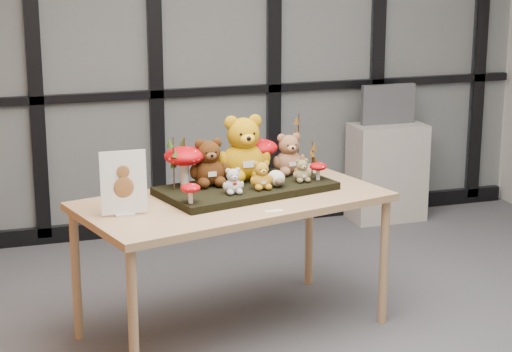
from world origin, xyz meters
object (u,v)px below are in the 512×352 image
object	(u,v)px
display_table	(233,209)
mushroom_back_left	(184,165)
bear_pooh_yellow	(243,144)
bear_tan_back	(289,151)
bear_beige_small	(302,169)
mushroom_front_right	(318,170)
sign_holder	(124,185)
monitor	(388,104)
mushroom_back_right	(259,155)
bear_small_yellow	(261,174)
bear_brown_medium	(208,160)
mushroom_front_left	(191,192)
bear_white_bow	(233,179)
cabinet	(387,172)
diorama_tray	(246,188)
plush_cream_hedgehog	(276,177)

from	to	relation	value
display_table	mushroom_back_left	size ratio (longest dim) A/B	7.34
bear_pooh_yellow	bear_tan_back	distance (m)	0.30
bear_beige_small	mushroom_front_right	bearing A→B (deg)	-10.06
sign_holder	monitor	bearing A→B (deg)	38.76
display_table	mushroom_front_right	bearing A→B (deg)	-6.30
mushroom_back_right	bear_small_yellow	bearing A→B (deg)	-106.13
bear_brown_medium	monitor	distance (m)	2.41
bear_small_yellow	mushroom_front_left	size ratio (longest dim) A/B	1.49
sign_holder	bear_brown_medium	bearing A→B (deg)	30.11
bear_white_bow	bear_pooh_yellow	bearing A→B (deg)	47.96
bear_small_yellow	mushroom_front_left	world-z (taller)	bear_small_yellow
bear_small_yellow	mushroom_front_right	bearing A→B (deg)	-1.07
bear_small_yellow	bear_beige_small	bearing A→B (deg)	2.21
mushroom_back_right	mushroom_front_left	xyz separation A→B (m)	(-0.52, -0.44, -0.06)
mushroom_back_right	mushroom_front_left	size ratio (longest dim) A/B	2.02
mushroom_front_right	monitor	bearing A→B (deg)	53.11
mushroom_front_left	mushroom_front_right	distance (m)	0.84
mushroom_front_right	cabinet	distance (m)	2.08
display_table	diorama_tray	bearing A→B (deg)	26.57
bear_pooh_yellow	display_table	bearing A→B (deg)	-134.83
mushroom_front_right	bear_white_bow	bearing A→B (deg)	-166.68
diorama_tray	bear_white_bow	distance (m)	0.21
display_table	mushroom_back_left	distance (m)	0.36
bear_white_bow	mushroom_front_left	world-z (taller)	bear_white_bow
bear_white_bow	mushroom_back_right	world-z (taller)	mushroom_back_right
sign_holder	cabinet	distance (m)	3.04
bear_pooh_yellow	bear_brown_medium	world-z (taller)	bear_pooh_yellow
bear_beige_small	mushroom_front_right	world-z (taller)	bear_beige_small
bear_brown_medium	mushroom_back_left	world-z (taller)	bear_brown_medium
mushroom_back_right	mushroom_back_left	bearing A→B (deg)	-166.39
display_table	bear_pooh_yellow	xyz separation A→B (m)	(0.13, 0.22, 0.31)
bear_tan_back	bear_white_bow	bearing A→B (deg)	-158.23
bear_white_bow	mushroom_back_right	size ratio (longest dim) A/B	0.67
mushroom_front_right	bear_small_yellow	bearing A→B (deg)	-166.71
cabinet	monitor	size ratio (longest dim) A/B	1.74
bear_beige_small	mushroom_front_left	distance (m)	0.74
mushroom_back_left	bear_small_yellow	bearing A→B (deg)	-24.30
display_table	mushroom_front_right	size ratio (longest dim) A/B	16.47
bear_white_bow	plush_cream_hedgehog	xyz separation A→B (m)	(0.27, 0.07, -0.03)
bear_white_bow	bear_beige_small	size ratio (longest dim) A/B	1.08
bear_tan_back	bear_beige_small	size ratio (longest dim) A/B	1.82
mushroom_front_right	mushroom_back_right	bearing A→B (deg)	144.60
display_table	bear_brown_medium	size ratio (longest dim) A/B	6.25
mushroom_front_left	mushroom_front_right	size ratio (longest dim) A/B	1.05
bear_pooh_yellow	bear_small_yellow	distance (m)	0.26
bear_brown_medium	mushroom_front_right	xyz separation A→B (m)	(0.62, -0.08, -0.09)
mushroom_back_right	mushroom_front_right	world-z (taller)	mushroom_back_right
bear_pooh_yellow	bear_tan_back	bearing A→B (deg)	-5.38
plush_cream_hedgehog	mushroom_back_left	world-z (taller)	mushroom_back_left
bear_brown_medium	mushroom_front_right	bearing A→B (deg)	-21.77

